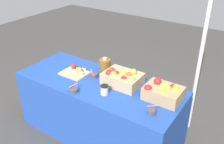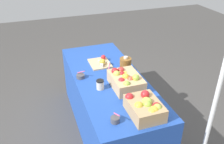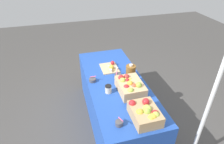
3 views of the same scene
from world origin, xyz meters
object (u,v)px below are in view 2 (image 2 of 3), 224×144
Objects in this scene: apple_crate_middle at (125,80)px; tent_pole at (221,80)px; cider_jug at (125,65)px; sample_bowl_far at (115,120)px; coffee_cup at (100,85)px; apple_crate_left at (145,107)px; sample_bowl_near at (111,70)px; sample_bowl_mid at (81,76)px; cutting_board_front at (101,62)px.

apple_crate_middle is 0.92m from tent_pole.
cider_jug is 0.09× the size of tent_pole.
sample_bowl_far is 0.55m from coffee_cup.
apple_crate_left is 3.46× the size of coffee_cup.
coffee_cup is at bearing -35.50° from sample_bowl_near.
apple_crate_left is 3.45× the size of sample_bowl_far.
sample_bowl_mid is at bearing -171.96° from sample_bowl_far.
sample_bowl_far is at bearing -88.26° from apple_crate_left.
cider_jug is 1.85× the size of coffee_cup.
sample_bowl_mid is (-0.82, -0.40, -0.06)m from apple_crate_left.
cider_jug reaches higher than cutting_board_front.
cutting_board_front is 0.23m from sample_bowl_near.
apple_crate_middle is at bearing 80.22° from coffee_cup.
sample_bowl_mid is at bearing -129.16° from apple_crate_middle.
sample_bowl_near is (-0.35, -0.04, -0.06)m from apple_crate_middle.
tent_pole reaches higher than apple_crate_left.
sample_bowl_far is 0.92m from cider_jug.
apple_crate_left is 1.17× the size of cutting_board_front.
apple_crate_middle is at bearing 149.53° from sample_bowl_far.
cutting_board_front is at bearing -140.47° from cider_jug.
sample_bowl_mid is 0.84m from sample_bowl_far.
coffee_cup is at bearing 177.03° from sample_bowl_far.
cutting_board_front is 0.40m from sample_bowl_mid.
apple_crate_middle is 0.36m from sample_bowl_near.
sample_bowl_near is 0.37m from sample_bowl_mid.
cider_jug reaches higher than apple_crate_middle.
apple_crate_middle reaches higher than sample_bowl_near.
coffee_cup is at bearing -99.78° from apple_crate_middle.
apple_crate_middle reaches higher than sample_bowl_mid.
sample_bowl_far is (0.50, -0.29, -0.05)m from apple_crate_middle.
cider_jug reaches higher than sample_bowl_far.
cider_jug reaches higher than sample_bowl_near.
apple_crate_middle is at bearing -134.38° from tent_pole.
apple_crate_left reaches higher than sample_bowl_near.
sample_bowl_near is at bearing -102.13° from cider_jug.
apple_crate_middle is 3.88× the size of coffee_cup.
apple_crate_left is at bearing -0.68° from apple_crate_middle.
sample_bowl_near is 0.93× the size of coffee_cup.
sample_bowl_near is 0.50× the size of cider_jug.
tent_pole is at bearing 82.23° from sample_bowl_far.
apple_crate_middle is (-0.49, 0.01, -0.00)m from apple_crate_left.
cutting_board_front is 0.35m from cider_jug.
sample_bowl_near is 0.19m from cider_jug.
apple_crate_middle is 3.86× the size of sample_bowl_far.
apple_crate_left is at bearing 4.61° from cutting_board_front.
cider_jug is at bearing 170.61° from apple_crate_left.
cutting_board_front is at bearing 128.12° from sample_bowl_mid.
tent_pole is (1.21, 0.73, 0.29)m from cutting_board_front.
tent_pole is at bearing 28.48° from cider_jug.
sample_bowl_far is 0.05× the size of tent_pole.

